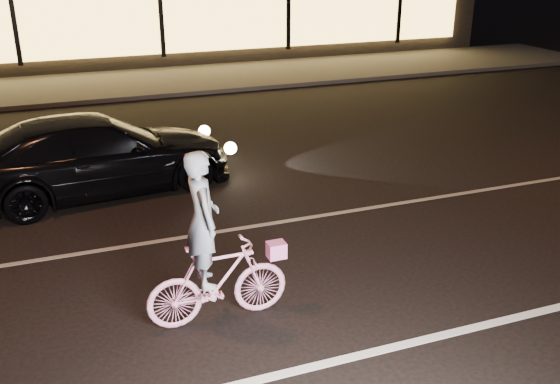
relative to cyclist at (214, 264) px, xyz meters
name	(u,v)px	position (x,y,z in m)	size (l,w,h in m)	color
ground	(376,274)	(2.28, 0.30, -0.75)	(90.00, 90.00, 0.00)	black
lane_stripe_near	(440,336)	(2.28, -1.20, -0.74)	(60.00, 0.12, 0.01)	silver
lane_stripe_far	(316,216)	(2.28, 2.30, -0.74)	(60.00, 0.10, 0.01)	gray
sidewalk	(176,80)	(2.28, 13.30, -0.69)	(30.00, 4.00, 0.12)	#383533
cyclist	(214,264)	(0.00, 0.00, 0.00)	(1.67, 0.58, 2.10)	#F13388
sedan	(98,154)	(-0.85, 4.66, -0.07)	(4.93, 2.55, 1.37)	black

